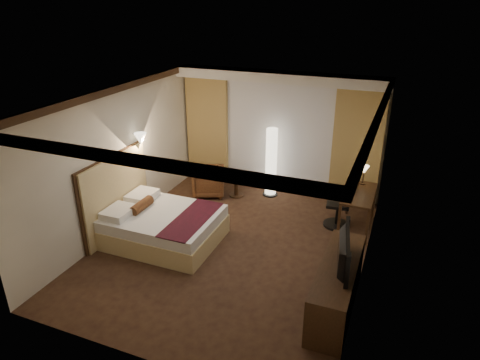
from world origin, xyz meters
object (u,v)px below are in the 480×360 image
at_px(armchair, 208,180).
at_px(dresser, 337,286).
at_px(side_table, 236,185).
at_px(desk, 357,211).
at_px(floor_lamp, 271,162).
at_px(office_chair, 338,202).
at_px(television, 339,245).
at_px(bed, 164,227).

xyz_separation_m(armchair, dresser, (3.34, -2.74, 0.02)).
xyz_separation_m(side_table, desk, (2.68, -0.48, 0.13)).
xyz_separation_m(side_table, floor_lamp, (0.69, 0.33, 0.53)).
xyz_separation_m(office_chair, television, (0.38, -2.38, 0.53)).
bearing_deg(side_table, bed, -102.36).
distance_m(floor_lamp, desk, 2.19).
height_order(armchair, office_chair, office_chair).
bearing_deg(bed, armchair, 93.24).
relative_size(armchair, side_table, 1.39).
bearing_deg(floor_lamp, bed, -114.62).
distance_m(dresser, television, 0.67).
bearing_deg(bed, side_table, 77.64).
distance_m(side_table, floor_lamp, 0.93).
xyz_separation_m(armchair, desk, (3.29, -0.31, 0.03)).
distance_m(armchair, desk, 3.31).
relative_size(bed, dresser, 1.03).
bearing_deg(television, desk, -8.87).
xyz_separation_m(dresser, television, (-0.03, 0.00, 0.67)).
xyz_separation_m(side_table, television, (2.70, -2.91, 0.79)).
xyz_separation_m(bed, armchair, (-0.12, 2.07, 0.06)).
bearing_deg(dresser, office_chair, 99.83).
bearing_deg(floor_lamp, television, -58.14).
height_order(floor_lamp, television, floor_lamp).
bearing_deg(bed, office_chair, 31.40).
height_order(bed, television, television).
distance_m(floor_lamp, television, 3.83).
bearing_deg(dresser, television, 180.00).
bearing_deg(side_table, armchair, -164.24).
bearing_deg(television, armchair, 41.05).
bearing_deg(floor_lamp, desk, -22.07).
relative_size(bed, side_table, 3.89).
bearing_deg(side_table, floor_lamp, 25.54).
xyz_separation_m(armchair, television, (3.31, -2.74, 0.69)).
bearing_deg(armchair, side_table, 83.38).
distance_m(bed, floor_lamp, 2.88).
bearing_deg(office_chair, television, -87.13).
bearing_deg(armchair, bed, -19.14).
xyz_separation_m(bed, television, (3.19, -0.67, 0.76)).
bearing_deg(dresser, armchair, 140.64).
height_order(bed, armchair, armchair).
relative_size(side_table, floor_lamp, 0.32).
bearing_deg(television, floor_lamp, 22.51).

